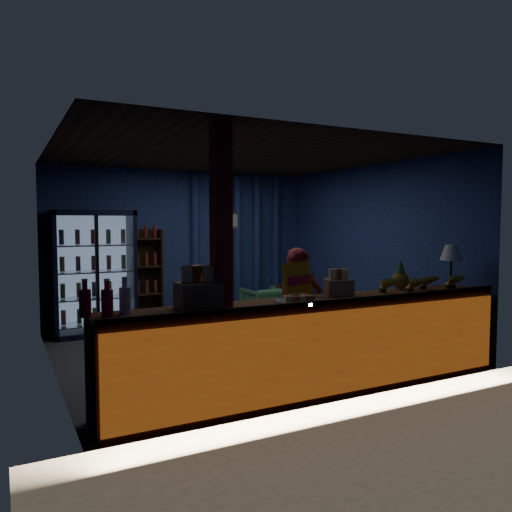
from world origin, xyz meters
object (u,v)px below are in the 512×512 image
at_px(shopkeeper, 299,312).
at_px(table_lamp, 451,254).
at_px(green_chair, 264,305).
at_px(pastry_tray, 298,300).

distance_m(shopkeeper, table_lamp, 1.92).
bearing_deg(shopkeeper, table_lamp, -0.33).
distance_m(green_chair, table_lamp, 3.54).
xyz_separation_m(shopkeeper, pastry_tray, (-0.43, -0.64, 0.26)).
relative_size(green_chair, pastry_tray, 1.50).
bearing_deg(table_lamp, green_chair, 101.82).
xyz_separation_m(green_chair, table_lamp, (0.69, -3.31, 1.04)).
relative_size(shopkeeper, green_chair, 2.12).
relative_size(shopkeeper, table_lamp, 2.84).
distance_m(pastry_tray, table_lamp, 2.18).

